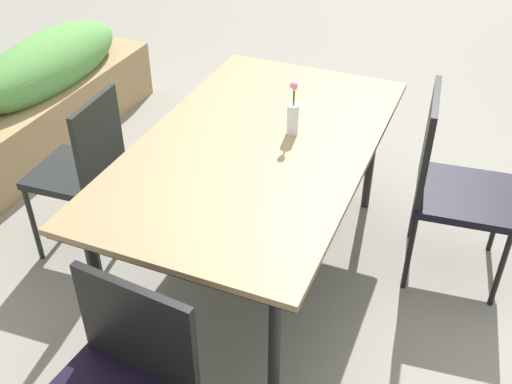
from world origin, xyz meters
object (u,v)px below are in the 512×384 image
(chair_far_side, at_px, (84,166))
(flower_vase, at_px, (293,114))
(dining_table, at_px, (256,153))
(chair_near_right, at_px, (450,179))

(chair_far_side, bearing_deg, flower_vase, -75.66)
(flower_vase, bearing_deg, chair_far_side, 108.01)
(dining_table, height_order, chair_far_side, chair_far_side)
(chair_far_side, xyz_separation_m, chair_near_right, (0.57, -1.73, 0.02))
(chair_far_side, height_order, flower_vase, flower_vase)
(dining_table, distance_m, chair_near_right, 0.96)
(dining_table, xyz_separation_m, chair_near_right, (0.39, -0.86, -0.17))
(chair_near_right, height_order, flower_vase, flower_vase)
(chair_far_side, distance_m, chair_near_right, 1.82)
(chair_far_side, xyz_separation_m, flower_vase, (0.32, -1.00, 0.34))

